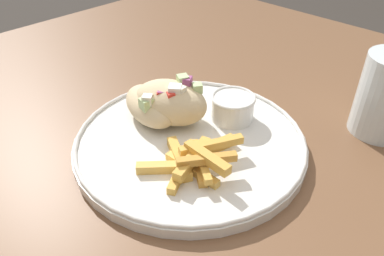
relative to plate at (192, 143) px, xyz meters
The scene contains 6 objects.
table 0.09m from the plate, behind, with size 1.19×1.19×0.74m.
plate is the anchor object (origin of this frame).
pita_sandwich_near 0.08m from the plate, behind, with size 0.12×0.09×0.06m.
pita_sandwich_far 0.07m from the plate, 165.85° to the left, with size 0.13×0.10×0.07m.
fries_pile 0.06m from the plate, 41.97° to the right, with size 0.11×0.14×0.03m.
sauce_ramekin 0.08m from the plate, 86.02° to the left, with size 0.06×0.06×0.04m.
Camera 1 is at (0.28, -0.29, 1.07)m, focal length 35.00 mm.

